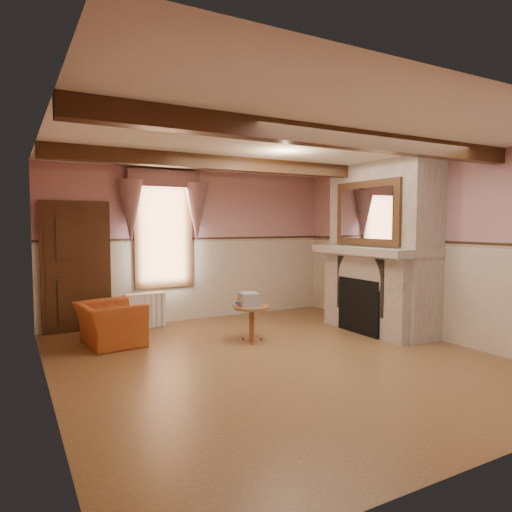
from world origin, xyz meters
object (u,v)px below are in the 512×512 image
radiator (145,310)px  bowl (383,245)px  oil_lamp (350,237)px  mantel_clock (343,239)px  side_table (252,324)px  armchair (110,324)px

radiator → bowl: bowl is taller
radiator → oil_lamp: bearing=-29.8°
radiator → mantel_clock: size_ratio=2.92×
radiator → mantel_clock: 3.73m
bowl → mantel_clock: size_ratio=1.40×
side_table → bowl: size_ratio=1.64×
armchair → bowl: bearing=-115.4°
radiator → armchair: bearing=-135.9°
armchair → radiator: armchair is taller
bowl → oil_lamp: oil_lamp is taller
bowl → side_table: bearing=165.2°
bowl → mantel_clock: 1.00m
armchair → radiator: bearing=-46.7°
side_table → oil_lamp: oil_lamp is taller
armchair → mantel_clock: (4.04, -0.40, 1.20)m
bowl → oil_lamp: (0.00, 0.81, 0.10)m
armchair → bowl: size_ratio=2.91×
bowl → mantel_clock: bearing=90.0°
side_table → radiator: size_ratio=0.79×
side_table → bowl: bearing=-14.8°
radiator → oil_lamp: (3.28, -1.48, 1.26)m
armchair → oil_lamp: oil_lamp is taller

